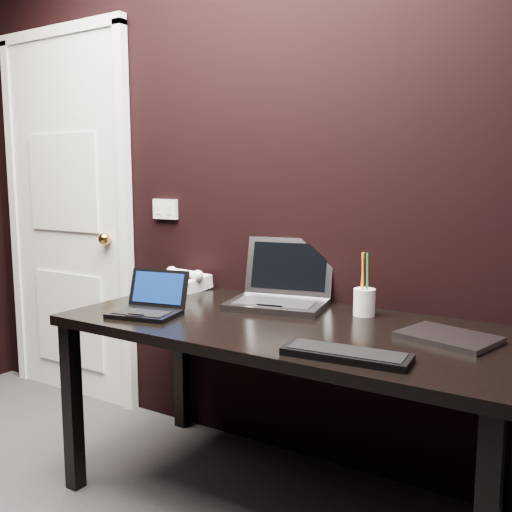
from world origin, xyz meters
The scene contains 11 objects.
wall_back centered at (0.00, 1.80, 1.30)m, with size 4.00×4.00×0.00m, color black.
door centered at (-1.35, 1.78, 1.04)m, with size 0.99×0.10×2.14m.
wall_switch centered at (-0.62, 1.79, 1.12)m, with size 0.15×0.02×0.10m.
desk centered at (0.30, 1.40, 0.66)m, with size 1.70×0.80×0.74m.
netbook centered at (-0.22, 1.22, 0.77)m, with size 0.30×0.28×0.17m.
silver_laptop centered at (0.14, 1.64, 0.79)m, with size 0.46×0.43×0.27m.
ext_keyboard centered at (0.66, 1.13, 0.75)m, with size 0.40×0.17×0.02m.
closed_laptop centered at (0.88, 1.48, 0.75)m, with size 0.35×0.29×0.02m.
desk_phone centered at (-0.42, 1.69, 0.78)m, with size 0.24×0.20×0.12m.
mobile_phone centered at (-0.34, 1.49, 0.78)m, with size 0.07×0.06×0.10m.
pen_cup centered at (0.51, 1.66, 0.80)m, with size 0.09×0.09×0.25m.
Camera 1 is at (1.32, -0.44, 1.29)m, focal length 40.00 mm.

